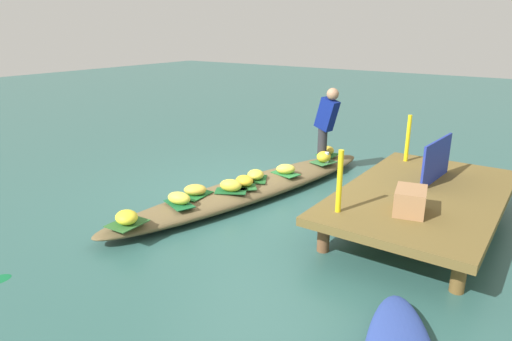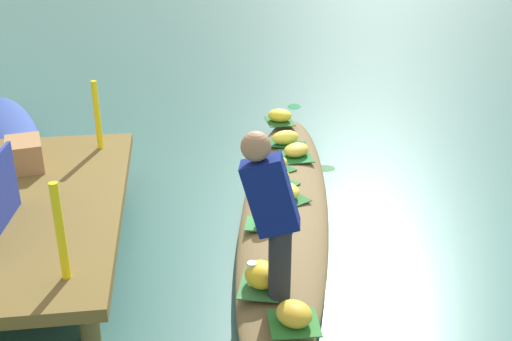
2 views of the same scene
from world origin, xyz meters
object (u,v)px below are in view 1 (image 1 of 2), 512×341
banana_bunch_1 (127,217)px  banana_bunch_2 (179,198)px  produce_crate (410,201)px  banana_bunch_4 (231,185)px  market_banner (437,160)px  banana_bunch_0 (256,175)px  water_bottle (327,158)px  vendor_person (327,120)px  banana_bunch_5 (324,157)px  banana_bunch_6 (328,150)px  vendor_boat (254,188)px  banana_bunch_7 (286,169)px  banana_bunch_8 (244,181)px  banana_bunch_3 (195,190)px

banana_bunch_1 → banana_bunch_2: banana_bunch_2 is taller
produce_crate → banana_bunch_2: bearing=-72.1°
banana_bunch_4 → banana_bunch_1: bearing=-12.0°
banana_bunch_2 → market_banner: bearing=129.1°
banana_bunch_2 → banana_bunch_0: bearing=169.8°
banana_bunch_4 → water_bottle: size_ratio=1.62×
vendor_person → banana_bunch_5: bearing=19.7°
banana_bunch_6 → market_banner: market_banner is taller
vendor_boat → banana_bunch_5: size_ratio=18.24×
banana_bunch_7 → water_bottle: bearing=163.2°
banana_bunch_7 → banana_bunch_8: bearing=-13.1°
banana_bunch_4 → vendor_person: vendor_person is taller
banana_bunch_0 → banana_bunch_5: (-1.39, 0.43, 0.02)m
banana_bunch_0 → market_banner: bearing=107.7°
banana_bunch_6 → produce_crate: 3.22m
banana_bunch_3 → market_banner: bearing=123.4°
vendor_person → water_bottle: bearing=36.2°
banana_bunch_3 → water_bottle: (-2.38, 0.80, 0.02)m
vendor_boat → banana_bunch_6: bearing=-176.7°
banana_bunch_4 → banana_bunch_6: bearing=173.9°
banana_bunch_6 → banana_bunch_8: same height
vendor_boat → banana_bunch_8: size_ratio=18.17×
banana_bunch_6 → vendor_person: size_ratio=0.21×
produce_crate → banana_bunch_6: bearing=-137.6°
banana_bunch_6 → produce_crate: size_ratio=0.58×
banana_bunch_4 → water_bottle: water_bottle is taller
banana_bunch_4 → banana_bunch_7: banana_bunch_4 is taller
banana_bunch_7 → banana_bunch_2: bearing=-14.3°
banana_bunch_0 → banana_bunch_5: 1.46m
vendor_boat → banana_bunch_0: (-0.04, 0.01, 0.20)m
vendor_person → market_banner: size_ratio=1.26×
vendor_boat → banana_bunch_3: 1.03m
banana_bunch_1 → banana_bunch_7: size_ratio=1.02×
banana_bunch_4 → market_banner: market_banner is taller
vendor_boat → banana_bunch_4: (0.58, 0.02, 0.21)m
banana_bunch_8 → vendor_person: bearing=169.4°
banana_bunch_7 → produce_crate: produce_crate is taller
produce_crate → market_banner: bearing=-177.5°
water_bottle → produce_crate: (1.88, 1.94, 0.28)m
vendor_person → water_bottle: 0.64m
banana_bunch_3 → banana_bunch_4: size_ratio=0.99×
banana_bunch_5 → banana_bunch_8: (1.73, -0.40, -0.02)m
vendor_person → produce_crate: vendor_person is taller
banana_bunch_7 → vendor_person: (-1.03, 0.16, 0.63)m
banana_bunch_2 → banana_bunch_4: (-0.76, 0.26, 0.01)m
banana_bunch_6 → produce_crate: produce_crate is taller
banana_bunch_0 → water_bottle: (-1.37, 0.50, 0.02)m
banana_bunch_5 → produce_crate: size_ratio=0.63×
banana_bunch_3 → banana_bunch_7: banana_bunch_7 is taller
vendor_person → banana_bunch_3: bearing=-15.2°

